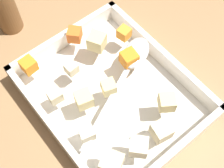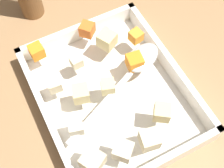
% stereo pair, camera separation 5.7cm
% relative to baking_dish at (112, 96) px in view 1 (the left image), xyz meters
% --- Properties ---
extents(ground_plane, '(4.00, 4.00, 0.00)m').
position_rel_baking_dish_xyz_m(ground_plane, '(-0.01, 0.01, -0.02)').
color(ground_plane, '#936D47').
extents(baking_dish, '(0.33, 0.27, 0.05)m').
position_rel_baking_dish_xyz_m(baking_dish, '(0.00, 0.00, 0.00)').
color(baking_dish, white).
rests_on(baking_dish, ground_plane).
extents(carrot_chunk_mid_right, '(0.03, 0.03, 0.03)m').
position_rel_baking_dish_xyz_m(carrot_chunk_mid_right, '(0.13, 0.10, 0.05)').
color(carrot_chunk_mid_right, orange).
rests_on(carrot_chunk_mid_right, baking_dish).
extents(carrot_chunk_corner_ne, '(0.03, 0.03, 0.02)m').
position_rel_baking_dish_xyz_m(carrot_chunk_corner_ne, '(0.08, -0.09, 0.05)').
color(carrot_chunk_corner_ne, orange).
rests_on(carrot_chunk_corner_ne, baking_dish).
extents(carrot_chunk_heap_top, '(0.03, 0.03, 0.03)m').
position_rel_baking_dish_xyz_m(carrot_chunk_heap_top, '(0.02, -0.06, 0.05)').
color(carrot_chunk_heap_top, orange).
rests_on(carrot_chunk_heap_top, baking_dish).
extents(carrot_chunk_far_left, '(0.04, 0.04, 0.03)m').
position_rel_baking_dish_xyz_m(carrot_chunk_far_left, '(0.13, -0.01, 0.05)').
color(carrot_chunk_far_left, orange).
rests_on(carrot_chunk_far_left, baking_dish).
extents(potato_chunk_mid_left, '(0.05, 0.05, 0.03)m').
position_rel_baking_dish_xyz_m(potato_chunk_mid_left, '(-0.11, 0.09, 0.06)').
color(potato_chunk_mid_left, beige).
rests_on(potato_chunk_mid_left, baking_dish).
extents(potato_chunk_near_right, '(0.03, 0.03, 0.03)m').
position_rel_baking_dish_xyz_m(potato_chunk_near_right, '(-0.00, 0.01, 0.05)').
color(potato_chunk_near_right, '#E0CC89').
rests_on(potato_chunk_near_right, baking_dish).
extents(potato_chunk_rim_edge, '(0.04, 0.04, 0.03)m').
position_rel_baking_dish_xyz_m(potato_chunk_rim_edge, '(0.01, 0.06, 0.05)').
color(potato_chunk_rim_edge, '#E0CC89').
rests_on(potato_chunk_rim_edge, baking_dish).
extents(potato_chunk_corner_nw, '(0.03, 0.03, 0.02)m').
position_rel_baking_dish_xyz_m(potato_chunk_corner_nw, '(0.05, 0.10, 0.05)').
color(potato_chunk_corner_nw, beige).
rests_on(potato_chunk_corner_nw, baking_dish).
extents(potato_chunk_corner_sw, '(0.04, 0.04, 0.03)m').
position_rel_baking_dish_xyz_m(potato_chunk_corner_sw, '(0.09, -0.04, 0.05)').
color(potato_chunk_corner_sw, '#E0CC89').
rests_on(potato_chunk_corner_sw, baking_dish).
extents(potato_chunk_near_left, '(0.02, 0.02, 0.02)m').
position_rel_baking_dish_xyz_m(potato_chunk_near_left, '(0.08, 0.04, 0.05)').
color(potato_chunk_near_left, beige).
rests_on(potato_chunk_near_left, baking_dish).
extents(potato_chunk_corner_se, '(0.04, 0.04, 0.03)m').
position_rel_baking_dish_xyz_m(potato_chunk_corner_se, '(-0.13, -0.01, 0.05)').
color(potato_chunk_corner_se, beige).
rests_on(potato_chunk_corner_se, baking_dish).
extents(potato_chunk_back_center, '(0.04, 0.04, 0.03)m').
position_rel_baking_dish_xyz_m(potato_chunk_back_center, '(-0.09, -0.05, 0.05)').
color(potato_chunk_back_center, '#E0CC89').
rests_on(potato_chunk_back_center, baking_dish).
extents(parsnip_chunk_center, '(0.03, 0.03, 0.03)m').
position_rel_baking_dish_xyz_m(parsnip_chunk_center, '(-0.05, 0.09, 0.05)').
color(parsnip_chunk_center, beige).
rests_on(parsnip_chunk_center, baking_dish).
extents(parsnip_chunk_under_handle, '(0.04, 0.04, 0.03)m').
position_rel_baking_dish_xyz_m(parsnip_chunk_under_handle, '(-0.12, 0.04, 0.05)').
color(parsnip_chunk_under_handle, beige).
rests_on(parsnip_chunk_under_handle, baking_dish).
extents(serving_spoon, '(0.13, 0.25, 0.02)m').
position_rel_baking_dish_xyz_m(serving_spoon, '(0.02, -0.07, 0.05)').
color(serving_spoon, silver).
rests_on(serving_spoon, baking_dish).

